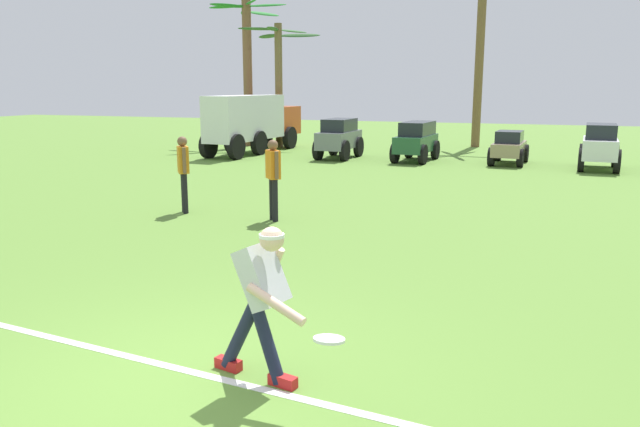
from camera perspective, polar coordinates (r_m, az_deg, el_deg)
ground_plane at (r=5.85m, az=-12.67°, el=-14.66°), size 80.00×80.00×0.00m
field_line_paint at (r=5.99m, az=-11.75°, el=-13.96°), size 20.40×2.45×0.01m
frisbee_thrower at (r=5.44m, az=-5.36°, el=-7.41°), size 1.06×0.62×1.41m
frisbee_in_flight at (r=4.91m, az=0.84°, el=-11.44°), size 0.26×0.26×0.05m
teammate_near_sideline at (r=12.96m, az=-12.39°, el=4.17°), size 0.37×0.43×1.56m
teammate_midfield at (r=11.93m, az=-4.30°, el=3.78°), size 0.38×0.41×1.56m
parked_car_slot_a at (r=22.40m, az=1.76°, el=6.97°), size 1.23×2.38×1.40m
parked_car_slot_b at (r=21.83m, az=8.80°, el=6.66°), size 1.33×2.47×1.34m
parked_car_slot_c at (r=21.63m, az=16.91°, el=5.84°), size 1.23×2.26×1.10m
parked_car_slot_d at (r=21.19m, az=24.22°, el=5.69°), size 1.30×2.41×1.40m
box_truck at (r=24.30m, az=-6.16°, el=8.43°), size 1.75×5.97×2.20m
palm_tree_far_left at (r=27.32m, az=-6.64°, el=13.67°), size 3.71×3.34×6.11m
palm_tree_left_of_centre at (r=26.78m, az=-3.79°, el=12.71°), size 3.23×3.23×5.08m
palm_tree_right_of_centre at (r=27.38m, az=14.42°, el=14.79°), size 3.25×3.41×7.32m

